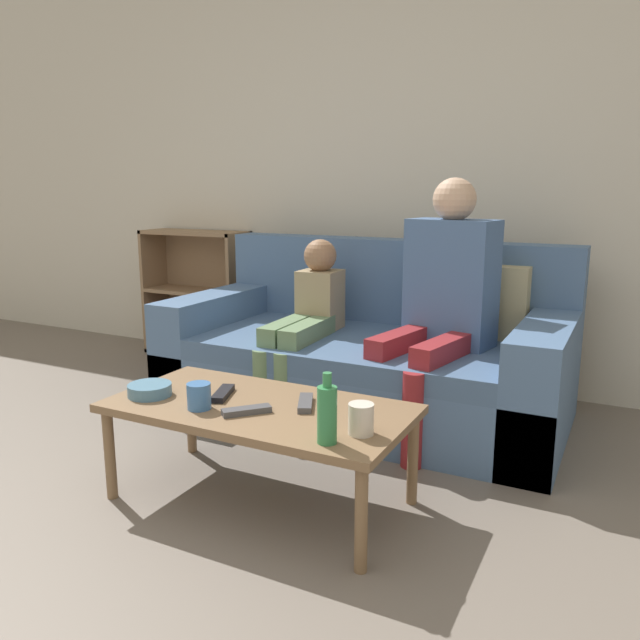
{
  "coord_description": "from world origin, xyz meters",
  "views": [
    {
      "loc": [
        1.33,
        -0.76,
        1.14
      ],
      "look_at": [
        0.15,
        1.55,
        0.59
      ],
      "focal_mm": 35.0,
      "sensor_mm": 36.0,
      "label": 1
    }
  ],
  "objects_px": {
    "coffee_table": "(259,414)",
    "tv_remote_2": "(223,393)",
    "tv_remote_1": "(247,411)",
    "bottle": "(327,413)",
    "person_child": "(306,318)",
    "bookshelf": "(195,305)",
    "person_adult": "(443,292)",
    "cup_far": "(199,396)",
    "couch": "(369,359)",
    "tv_remote_0": "(305,403)",
    "snack_bowl": "(150,390)",
    "cup_near": "(361,419)"
  },
  "relations": [
    {
      "from": "cup_near",
      "to": "tv_remote_1",
      "type": "xyz_separation_m",
      "value": [
        -0.42,
        -0.01,
        -0.04
      ]
    },
    {
      "from": "bookshelf",
      "to": "snack_bowl",
      "type": "bearing_deg",
      "value": -56.5
    },
    {
      "from": "coffee_table",
      "to": "snack_bowl",
      "type": "relative_size",
      "value": 6.72
    },
    {
      "from": "couch",
      "to": "tv_remote_0",
      "type": "bearing_deg",
      "value": -80.13
    },
    {
      "from": "bookshelf",
      "to": "bottle",
      "type": "bearing_deg",
      "value": -43.15
    },
    {
      "from": "person_adult",
      "to": "snack_bowl",
      "type": "distance_m",
      "value": 1.38
    },
    {
      "from": "person_adult",
      "to": "cup_far",
      "type": "bearing_deg",
      "value": -104.83
    },
    {
      "from": "person_child",
      "to": "cup_near",
      "type": "bearing_deg",
      "value": -55.67
    },
    {
      "from": "couch",
      "to": "person_adult",
      "type": "distance_m",
      "value": 0.57
    },
    {
      "from": "cup_far",
      "to": "tv_remote_0",
      "type": "relative_size",
      "value": 0.53
    },
    {
      "from": "snack_bowl",
      "to": "bottle",
      "type": "distance_m",
      "value": 0.8
    },
    {
      "from": "bottle",
      "to": "person_adult",
      "type": "bearing_deg",
      "value": 89.53
    },
    {
      "from": "coffee_table",
      "to": "snack_bowl",
      "type": "xyz_separation_m",
      "value": [
        -0.42,
        -0.1,
        0.06
      ]
    },
    {
      "from": "bookshelf",
      "to": "tv_remote_2",
      "type": "relative_size",
      "value": 4.87
    },
    {
      "from": "cup_far",
      "to": "tv_remote_2",
      "type": "distance_m",
      "value": 0.15
    },
    {
      "from": "tv_remote_2",
      "to": "snack_bowl",
      "type": "relative_size",
      "value": 1.08
    },
    {
      "from": "tv_remote_1",
      "to": "bottle",
      "type": "xyz_separation_m",
      "value": [
        0.36,
        -0.1,
        0.08
      ]
    },
    {
      "from": "tv_remote_0",
      "to": "bottle",
      "type": "distance_m",
      "value": 0.35
    },
    {
      "from": "couch",
      "to": "person_adult",
      "type": "relative_size",
      "value": 1.66
    },
    {
      "from": "person_child",
      "to": "tv_remote_1",
      "type": "distance_m",
      "value": 1.05
    },
    {
      "from": "coffee_table",
      "to": "tv_remote_2",
      "type": "distance_m",
      "value": 0.18
    },
    {
      "from": "couch",
      "to": "cup_far",
      "type": "height_order",
      "value": "couch"
    },
    {
      "from": "bookshelf",
      "to": "person_child",
      "type": "xyz_separation_m",
      "value": [
        1.26,
        -0.71,
        0.16
      ]
    },
    {
      "from": "couch",
      "to": "bottle",
      "type": "bearing_deg",
      "value": -72.88
    },
    {
      "from": "couch",
      "to": "cup_far",
      "type": "distance_m",
      "value": 1.22
    },
    {
      "from": "bookshelf",
      "to": "person_child",
      "type": "bearing_deg",
      "value": -29.29
    },
    {
      "from": "tv_remote_1",
      "to": "snack_bowl",
      "type": "xyz_separation_m",
      "value": [
        -0.43,
        -0.0,
        0.01
      ]
    },
    {
      "from": "cup_far",
      "to": "tv_remote_2",
      "type": "relative_size",
      "value": 0.53
    },
    {
      "from": "person_child",
      "to": "snack_bowl",
      "type": "relative_size",
      "value": 5.41
    },
    {
      "from": "snack_bowl",
      "to": "cup_near",
      "type": "bearing_deg",
      "value": 1.17
    },
    {
      "from": "tv_remote_1",
      "to": "tv_remote_2",
      "type": "relative_size",
      "value": 0.9
    },
    {
      "from": "couch",
      "to": "cup_near",
      "type": "height_order",
      "value": "couch"
    },
    {
      "from": "tv_remote_0",
      "to": "cup_far",
      "type": "bearing_deg",
      "value": -174.32
    },
    {
      "from": "person_child",
      "to": "cup_near",
      "type": "xyz_separation_m",
      "value": [
        0.73,
        -0.99,
        -0.07
      ]
    },
    {
      "from": "bookshelf",
      "to": "tv_remote_2",
      "type": "distance_m",
      "value": 2.11
    },
    {
      "from": "cup_far",
      "to": "bottle",
      "type": "xyz_separation_m",
      "value": [
        0.54,
        -0.06,
        0.05
      ]
    },
    {
      "from": "snack_bowl",
      "to": "cup_far",
      "type": "bearing_deg",
      "value": -6.52
    },
    {
      "from": "coffee_table",
      "to": "tv_remote_2",
      "type": "xyz_separation_m",
      "value": [
        -0.17,
        0.02,
        0.05
      ]
    },
    {
      "from": "person_child",
      "to": "tv_remote_0",
      "type": "distance_m",
      "value": 0.96
    },
    {
      "from": "coffee_table",
      "to": "person_adult",
      "type": "distance_m",
      "value": 1.11
    },
    {
      "from": "tv_remote_1",
      "to": "coffee_table",
      "type": "bearing_deg",
      "value": 139.52
    },
    {
      "from": "coffee_table",
      "to": "person_adult",
      "type": "bearing_deg",
      "value": 68.82
    },
    {
      "from": "bottle",
      "to": "couch",
      "type": "bearing_deg",
      "value": 107.12
    },
    {
      "from": "bookshelf",
      "to": "coffee_table",
      "type": "distance_m",
      "value": 2.23
    },
    {
      "from": "coffee_table",
      "to": "tv_remote_2",
      "type": "height_order",
      "value": "tv_remote_2"
    },
    {
      "from": "cup_far",
      "to": "person_child",
      "type": "bearing_deg",
      "value": 97.04
    },
    {
      "from": "bookshelf",
      "to": "tv_remote_2",
      "type": "xyz_separation_m",
      "value": [
        1.38,
        -1.59,
        0.04
      ]
    },
    {
      "from": "cup_near",
      "to": "bottle",
      "type": "distance_m",
      "value": 0.14
    },
    {
      "from": "couch",
      "to": "tv_remote_2",
      "type": "xyz_separation_m",
      "value": [
        -0.15,
        -1.06,
        0.11
      ]
    },
    {
      "from": "cup_far",
      "to": "snack_bowl",
      "type": "xyz_separation_m",
      "value": [
        -0.25,
        0.03,
        -0.02
      ]
    }
  ]
}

